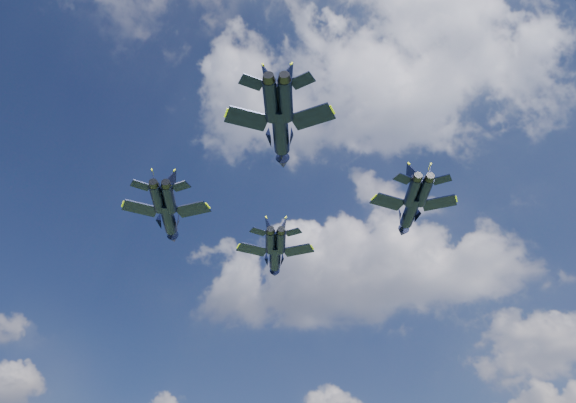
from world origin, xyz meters
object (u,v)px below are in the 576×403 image
(jet_lead, at_px, (275,257))
(jet_right, at_px, (410,212))
(jet_left, at_px, (169,219))
(jet_slot, at_px, (281,133))

(jet_lead, distance_m, jet_right, 28.31)
(jet_lead, xyz_separation_m, jet_right, (25.88, -11.21, -2.46))
(jet_lead, distance_m, jet_left, 24.08)
(jet_right, relative_size, jet_slot, 0.94)
(jet_left, relative_size, jet_slot, 0.96)
(jet_left, bearing_deg, jet_lead, 45.05)
(jet_right, xyz_separation_m, jet_slot, (-13.68, -22.98, 0.24))
(jet_left, distance_m, jet_slot, 25.82)
(jet_lead, bearing_deg, jet_right, -42.58)
(jet_lead, xyz_separation_m, jet_left, (-10.30, -21.54, -3.07))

